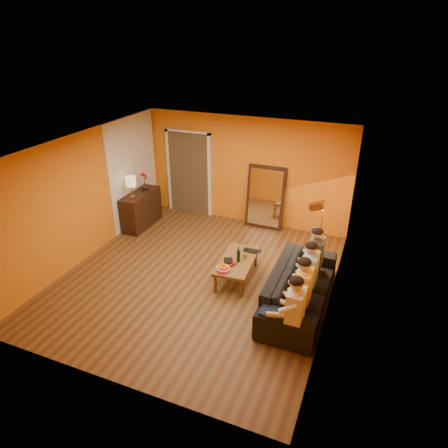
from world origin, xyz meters
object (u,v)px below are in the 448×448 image
at_px(wine_bottle, 238,254).
at_px(laptop, 252,252).
at_px(tumbler, 245,256).
at_px(person_mid_right, 310,273).
at_px(mirror_frame, 265,197).
at_px(person_mid_left, 303,291).
at_px(sideboard, 141,209).
at_px(table_lamp, 131,187).
at_px(coffee_table, 237,269).
at_px(floor_lamp, 320,238).
at_px(person_far_right, 316,258).
at_px(vase, 145,186).
at_px(person_far_left, 295,312).
at_px(sofa, 300,287).
at_px(dog, 292,295).

relative_size(wine_bottle, laptop, 0.86).
bearing_deg(tumbler, person_mid_right, -15.49).
distance_m(mirror_frame, person_mid_left, 3.54).
bearing_deg(person_mid_right, laptop, 154.54).
height_order(sideboard, person_mid_left, person_mid_left).
distance_m(table_lamp, coffee_table, 3.24).
bearing_deg(floor_lamp, person_far_right, -83.33).
distance_m(mirror_frame, tumbler, 2.29).
distance_m(sideboard, floor_lamp, 4.37).
bearing_deg(floor_lamp, wine_bottle, -140.89).
bearing_deg(person_far_right, laptop, 178.15).
xyz_separation_m(person_mid_left, laptop, (-1.24, 1.14, -0.18)).
distance_m(tumbler, vase, 3.42).
relative_size(person_mid_right, laptop, 3.38).
bearing_deg(person_mid_left, person_far_left, -90.00).
height_order(sofa, person_mid_right, person_mid_right).
bearing_deg(coffee_table, wine_bottle, -49.47).
bearing_deg(table_lamp, person_mid_left, -22.18).
xyz_separation_m(floor_lamp, person_mid_left, (0.03, -1.69, -0.11)).
bearing_deg(wine_bottle, laptop, 72.00).
relative_size(coffee_table, person_far_left, 1.00).
height_order(mirror_frame, coffee_table, mirror_frame).
relative_size(sideboard, tumbler, 11.73).
relative_size(dog, wine_bottle, 2.15).
distance_m(table_lamp, person_far_right, 4.45).
height_order(sideboard, laptop, sideboard).
distance_m(person_mid_right, person_far_right, 0.55).
bearing_deg(laptop, wine_bottle, -109.85).
height_order(person_mid_left, person_mid_right, same).
xyz_separation_m(mirror_frame, coffee_table, (0.16, -2.37, -0.55)).
relative_size(mirror_frame, person_far_right, 1.25).
xyz_separation_m(sofa, person_far_left, (0.13, -1.00, 0.26)).
xyz_separation_m(wine_bottle, laptop, (0.13, 0.40, -0.14)).
xyz_separation_m(laptop, vase, (-3.13, 1.19, 0.51)).
bearing_deg(laptop, vase, 157.31).
xyz_separation_m(sofa, vase, (-4.24, 1.88, 0.59)).
bearing_deg(laptop, dog, -43.42).
bearing_deg(mirror_frame, table_lamp, -153.68).
height_order(table_lamp, person_far_left, table_lamp).
bearing_deg(vase, sideboard, -90.00).
bearing_deg(sideboard, tumbler, -20.89).
distance_m(coffee_table, floor_lamp, 1.73).
relative_size(mirror_frame, vase, 8.25).
height_order(sideboard, dog, sideboard).
distance_m(person_mid_left, tumbler, 1.59).
bearing_deg(person_mid_right, person_mid_left, -90.00).
xyz_separation_m(person_far_left, laptop, (-1.24, 1.69, -0.18)).
distance_m(sofa, laptop, 1.31).
xyz_separation_m(coffee_table, person_far_left, (1.42, -1.34, 0.40)).
relative_size(person_far_left, laptop, 3.38).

